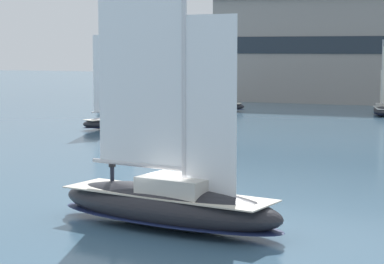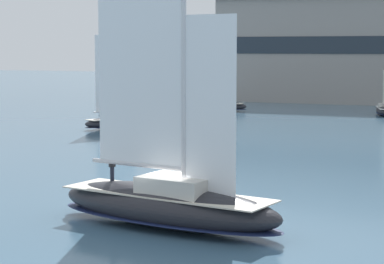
% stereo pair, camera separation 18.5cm
% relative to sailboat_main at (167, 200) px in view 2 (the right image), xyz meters
% --- Properties ---
extents(ground_plane, '(400.00, 400.00, 0.00)m').
position_rel_sailboat_main_xyz_m(ground_plane, '(-0.02, 0.00, -1.24)').
color(ground_plane, '#42667F').
extents(waterfront_building, '(47.10, 16.08, 16.27)m').
position_rel_sailboat_main_xyz_m(waterfront_building, '(-3.74, 84.52, 6.93)').
color(waterfront_building, gray).
rests_on(waterfront_building, ground).
extents(sailboat_main, '(12.11, 5.35, 16.08)m').
position_rel_sailboat_main_xyz_m(sailboat_main, '(0.00, 0.00, 0.00)').
color(sailboat_main, '#232328').
rests_on(sailboat_main, ground).
extents(sailboat_moored_near_marina, '(7.10, 5.41, 9.79)m').
position_rel_sailboat_main_xyz_m(sailboat_moored_near_marina, '(-30.78, 55.12, -0.58)').
color(sailboat_moored_near_marina, '#232328').
rests_on(sailboat_moored_near_marina, ground).
extents(sailboat_moored_mid_channel, '(5.42, 7.61, 10.34)m').
position_rel_sailboat_main_xyz_m(sailboat_moored_mid_channel, '(-22.12, 36.61, -0.39)').
color(sailboat_moored_mid_channel, '#232328').
rests_on(sailboat_moored_mid_channel, ground).
extents(sailboat_moored_far_slip, '(7.92, 2.93, 10.66)m').
position_rel_sailboat_main_xyz_m(sailboat_moored_far_slip, '(-19.99, 60.25, -0.52)').
color(sailboat_moored_far_slip, '#232328').
rests_on(sailboat_moored_far_slip, ground).
extents(sailboat_moored_outer_mooring, '(3.40, 6.90, 9.16)m').
position_rel_sailboat_main_xyz_m(sailboat_moored_outer_mooring, '(0.85, 62.33, -0.47)').
color(sailboat_moored_outer_mooring, '#232328').
rests_on(sailboat_moored_outer_mooring, ground).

